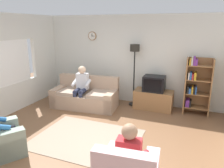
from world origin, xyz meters
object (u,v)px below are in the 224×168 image
at_px(tv, 154,84).
at_px(person_in_right_armchair, 130,155).
at_px(floor_lamp, 135,58).
at_px(couch, 85,97).
at_px(tv_stand, 153,100).
at_px(person_on_couch, 81,85).
at_px(bookshelf, 196,85).

distance_m(tv, person_in_right_armchair, 3.40).
xyz_separation_m(tv, floor_lamp, (-0.64, 0.12, 0.68)).
relative_size(couch, person_in_right_armchair, 1.76).
bearing_deg(person_in_right_armchair, tv, 95.31).
bearing_deg(tv, person_in_right_armchair, -84.69).
bearing_deg(floor_lamp, tv, -11.00).
distance_m(tv_stand, person_on_couch, 2.16).
distance_m(floor_lamp, person_in_right_armchair, 3.73).
height_order(couch, tv_stand, couch).
xyz_separation_m(tv, person_in_right_armchair, (0.31, -3.38, -0.16)).
relative_size(couch, person_on_couch, 1.59).
height_order(couch, bookshelf, bookshelf).
distance_m(bookshelf, person_in_right_armchair, 3.57).
height_order(couch, person_on_couch, person_on_couch).
xyz_separation_m(couch, person_in_right_armchair, (2.25, -2.81, 0.29)).
distance_m(couch, person_in_right_armchair, 3.61).
relative_size(couch, floor_lamp, 1.07).
height_order(tv, person_on_couch, person_on_couch).
bearing_deg(floor_lamp, person_in_right_armchair, -74.83).
height_order(floor_lamp, person_in_right_armchair, floor_lamp).
bearing_deg(couch, floor_lamp, 28.01).
bearing_deg(tv, floor_lamp, 169.00).
relative_size(floor_lamp, person_on_couch, 1.49).
distance_m(tv_stand, floor_lamp, 1.34).
bearing_deg(person_on_couch, tv, 18.73).
height_order(tv, bookshelf, bookshelf).
distance_m(tv_stand, tv, 0.49).
height_order(bookshelf, floor_lamp, floor_lamp).
bearing_deg(couch, tv, 16.37).
relative_size(tv, person_on_couch, 0.48).
bearing_deg(bookshelf, person_on_couch, -166.06).
bearing_deg(tv, tv_stand, 90.00).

